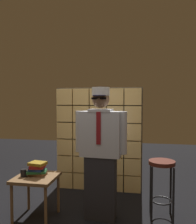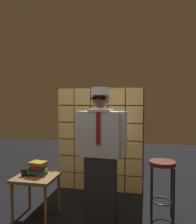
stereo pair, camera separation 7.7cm
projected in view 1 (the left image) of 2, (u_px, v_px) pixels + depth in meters
glass_block_wall at (98, 140)px, 3.99m from camera, size 1.49×0.10×1.78m
standing_person at (101, 151)px, 3.01m from camera, size 0.68×0.30×1.71m
bar_stool at (162, 175)px, 3.05m from camera, size 0.34×0.34×0.76m
side_table at (36, 182)px, 3.02m from camera, size 0.52×0.52×0.56m
book_stack at (37, 169)px, 3.04m from camera, size 0.27×0.21×0.18m
coffee_mug at (24, 173)px, 3.00m from camera, size 0.13×0.08×0.09m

